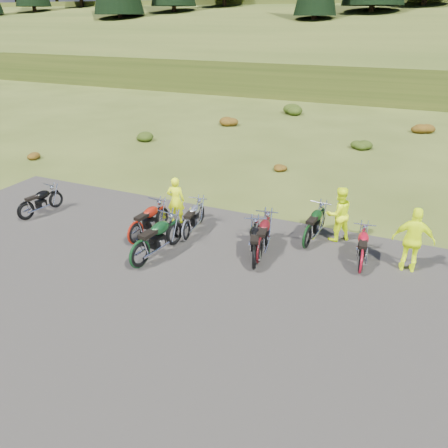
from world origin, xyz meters
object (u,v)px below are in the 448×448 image
at_px(motorcycle_0, 28,220).
at_px(person_middle, 176,201).
at_px(motorcycle_3, 186,241).
at_px(motorcycle_7, 306,248).

bearing_deg(motorcycle_0, person_middle, -59.77).
height_order(motorcycle_3, person_middle, person_middle).
distance_m(motorcycle_7, person_middle, 4.61).
bearing_deg(motorcycle_3, motorcycle_7, -80.52).
relative_size(motorcycle_3, person_middle, 1.23).
relative_size(motorcycle_0, person_middle, 1.16).
relative_size(motorcycle_3, motorcycle_7, 0.95).
distance_m(motorcycle_3, person_middle, 1.63).
bearing_deg(motorcycle_0, motorcycle_7, -69.86).
xyz_separation_m(motorcycle_3, motorcycle_7, (3.59, 1.05, 0.00)).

